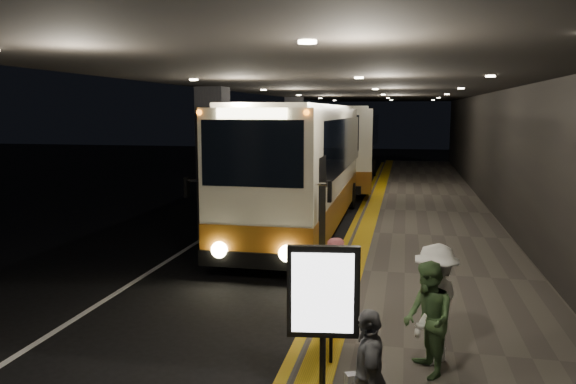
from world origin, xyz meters
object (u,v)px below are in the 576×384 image
(passenger_boarding, at_px, (338,286))
(passenger_waiting_green, at_px, (428,319))
(coach_main, at_px, (303,172))
(stanchion_post, at_px, (331,329))
(passenger_waiting_white, at_px, (435,304))
(info_sign, at_px, (323,295))
(passenger_waiting_grey, at_px, (369,376))
(coach_second, at_px, (347,149))

(passenger_boarding, xyz_separation_m, passenger_waiting_green, (1.36, -1.16, -0.01))
(coach_main, height_order, stanchion_post, coach_main)
(passenger_waiting_green, relative_size, stanchion_post, 1.54)
(passenger_waiting_white, relative_size, info_sign, 0.90)
(coach_main, distance_m, info_sign, 10.80)
(passenger_waiting_white, relative_size, passenger_waiting_grey, 1.15)
(coach_second, height_order, info_sign, coach_second)
(coach_main, bearing_deg, passenger_waiting_green, -70.77)
(coach_main, xyz_separation_m, passenger_waiting_white, (3.61, -9.36, -0.81))
(passenger_waiting_grey, relative_size, stanchion_post, 1.47)
(passenger_boarding, relative_size, stanchion_post, 1.56)
(passenger_boarding, bearing_deg, info_sign, 170.73)
(passenger_waiting_green, xyz_separation_m, passenger_waiting_white, (0.11, 0.42, 0.08))
(coach_second, height_order, passenger_waiting_white, coach_second)
(coach_main, relative_size, passenger_waiting_green, 7.77)
(info_sign, xyz_separation_m, stanchion_post, (-0.00, 0.86, -0.79))
(passenger_boarding, distance_m, stanchion_post, 1.13)
(coach_second, height_order, passenger_waiting_green, coach_second)
(passenger_waiting_green, xyz_separation_m, passenger_waiting_grey, (-0.68, -1.74, -0.04))
(coach_second, distance_m, passenger_waiting_grey, 22.83)
(coach_main, bearing_deg, coach_second, 88.53)
(coach_second, relative_size, passenger_boarding, 7.72)
(passenger_waiting_green, distance_m, passenger_waiting_grey, 1.87)
(coach_main, xyz_separation_m, passenger_waiting_grey, (2.82, -11.52, -0.92))
(coach_main, relative_size, coach_second, 0.99)
(coach_main, distance_m, passenger_waiting_white, 10.07)
(coach_main, bearing_deg, stanchion_post, -77.83)
(info_sign, bearing_deg, passenger_waiting_green, 22.98)
(passenger_waiting_grey, distance_m, info_sign, 1.27)
(passenger_waiting_green, height_order, passenger_waiting_grey, passenger_waiting_green)
(coach_second, bearing_deg, coach_main, -94.65)
(info_sign, bearing_deg, passenger_waiting_white, 32.26)
(passenger_waiting_white, bearing_deg, stanchion_post, -52.83)
(coach_main, xyz_separation_m, stanchion_post, (2.17, -9.71, -1.16))
(passenger_waiting_grey, bearing_deg, coach_main, -172.57)
(coach_main, relative_size, passenger_boarding, 7.68)
(passenger_waiting_white, bearing_deg, passenger_waiting_grey, 3.34)
(passenger_waiting_green, relative_size, passenger_waiting_grey, 1.05)
(passenger_waiting_grey, bearing_deg, info_sign, -152.37)
(passenger_boarding, bearing_deg, passenger_waiting_grey, -177.25)
(passenger_waiting_white, height_order, stanchion_post, passenger_waiting_white)
(passenger_waiting_green, xyz_separation_m, info_sign, (-1.32, -0.79, 0.51))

